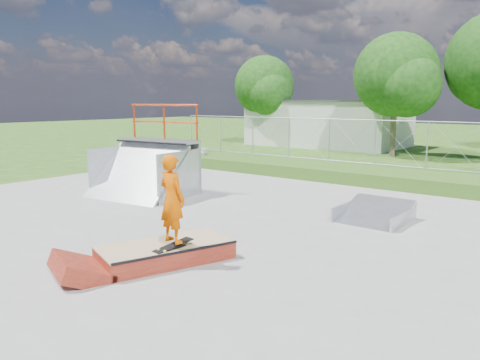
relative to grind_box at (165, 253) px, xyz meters
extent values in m
plane|color=#245518|center=(-0.79, 1.55, -0.18)|extent=(120.00, 120.00, 0.00)
cube|color=gray|center=(-0.79, 1.55, -0.16)|extent=(20.00, 16.00, 0.04)
cube|color=#245518|center=(-0.79, 11.05, 0.07)|extent=(24.00, 3.00, 0.50)
cube|color=maroon|center=(0.00, 0.00, -0.01)|extent=(1.93, 2.68, 0.34)
cube|color=tan|center=(0.00, 0.00, 0.17)|extent=(1.95, 2.70, 0.02)
cube|color=black|center=(0.31, -0.09, 0.23)|extent=(0.33, 0.82, 0.13)
imported|color=#E55700|center=(0.31, -0.09, 1.03)|extent=(0.62, 0.43, 1.61)
cube|color=silver|center=(-8.79, 23.55, 1.32)|extent=(10.00, 6.00, 3.00)
cylinder|color=brown|center=(-2.79, 19.55, 1.04)|extent=(0.30, 0.30, 2.45)
sphere|color=#123D10|center=(-2.79, 19.55, 4.23)|extent=(4.48, 4.48, 4.48)
sphere|color=#123D10|center=(-1.95, 18.99, 3.67)|extent=(3.36, 3.36, 3.36)
cylinder|color=brown|center=(-12.79, 21.55, 0.96)|extent=(0.30, 0.30, 2.27)
sphere|color=#123D10|center=(-12.79, 21.55, 3.91)|extent=(4.16, 4.16, 4.16)
sphere|color=#123D10|center=(-12.01, 21.03, 3.39)|extent=(3.12, 3.12, 3.12)
camera|label=1|loc=(6.31, -5.83, 2.83)|focal=35.00mm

